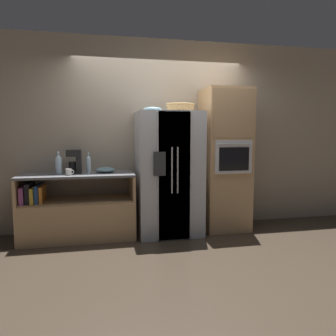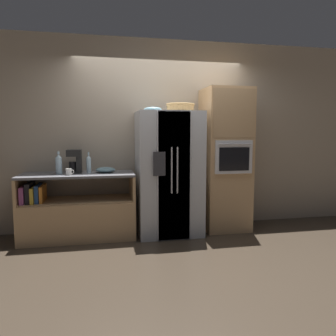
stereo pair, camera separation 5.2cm
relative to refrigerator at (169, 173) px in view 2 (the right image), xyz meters
The scene contains 12 objects.
ground_plane 0.87m from the refrigerator, 134.76° to the right, with size 20.00×20.00×0.00m, color #382D23.
wall_back 0.67m from the refrigerator, 98.12° to the left, with size 12.00×0.06×2.80m.
counter_left 1.38m from the refrigerator, behind, with size 1.50×0.65×0.89m.
refrigerator is the anchor object (origin of this frame).
wall_oven 0.88m from the refrigerator, ahead, with size 0.65×0.68×2.07m.
wicker_basket 0.94m from the refrigerator, ahead, with size 0.40×0.40×0.11m.
fruit_bowl 0.92m from the refrigerator, behind, with size 0.25×0.25×0.06m.
bottle_tall 1.11m from the refrigerator, behind, with size 0.06×0.06×0.29m.
bottle_short 1.49m from the refrigerator, behind, with size 0.08×0.08×0.30m.
mug 1.35m from the refrigerator, behind, with size 0.11×0.08×0.08m.
mixing_bowl 0.88m from the refrigerator, behind, with size 0.27×0.27×0.07m.
coffee_maker 1.29m from the refrigerator, behind, with size 0.19×0.21×0.32m.
Camera 2 is at (-0.86, -4.44, 1.43)m, focal length 35.00 mm.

